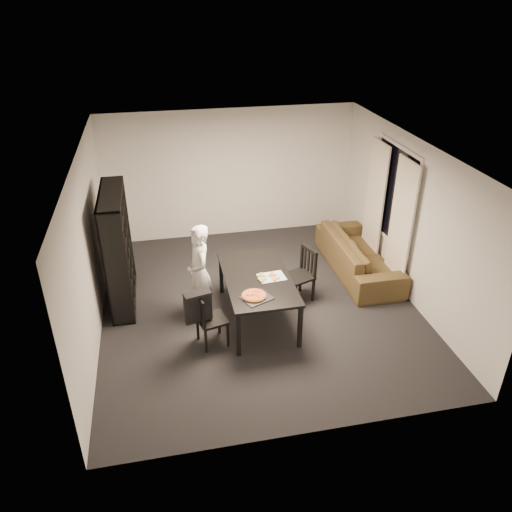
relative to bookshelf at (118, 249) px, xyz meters
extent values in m
cube|color=black|center=(2.16, -0.60, -0.95)|extent=(5.00, 5.50, 0.01)
cube|color=white|center=(2.16, -0.60, 1.65)|extent=(5.00, 5.50, 0.01)
cube|color=silver|center=(2.16, 2.15, 0.35)|extent=(5.00, 0.01, 2.60)
cube|color=silver|center=(2.16, -3.35, 0.35)|extent=(5.00, 0.01, 2.60)
cube|color=silver|center=(-0.34, -0.60, 0.35)|extent=(0.01, 5.50, 2.60)
cube|color=silver|center=(4.66, -0.60, 0.35)|extent=(0.01, 5.50, 2.60)
cube|color=black|center=(4.64, 0.00, 0.55)|extent=(0.02, 1.40, 1.60)
cube|color=white|center=(4.64, 0.00, 0.55)|extent=(0.03, 1.52, 1.72)
cube|color=beige|center=(4.56, -0.52, 0.20)|extent=(0.03, 0.70, 2.25)
cube|color=beige|center=(4.56, 0.52, 0.20)|extent=(0.03, 0.70, 2.25)
cube|color=black|center=(0.00, 0.00, 0.00)|extent=(0.35, 1.50, 1.90)
cube|color=black|center=(2.06, -0.95, -0.23)|extent=(0.99, 1.78, 0.04)
cube|color=black|center=(1.62, -1.79, -0.60)|extent=(0.06, 0.06, 0.70)
cube|color=black|center=(2.51, -1.79, -0.60)|extent=(0.06, 0.06, 0.70)
cube|color=black|center=(1.62, -0.11, -0.60)|extent=(0.06, 0.06, 0.70)
cube|color=black|center=(2.51, -0.11, -0.60)|extent=(0.06, 0.06, 0.70)
cube|color=black|center=(1.29, -1.44, -0.54)|extent=(0.48, 0.48, 0.04)
cube|color=black|center=(1.12, -1.48, -0.31)|extent=(0.13, 0.39, 0.42)
cube|color=black|center=(1.12, -1.48, -0.12)|extent=(0.12, 0.37, 0.05)
cube|color=black|center=(1.50, -1.56, -0.76)|extent=(0.04, 0.04, 0.39)
cube|color=black|center=(1.42, -1.23, -0.76)|extent=(0.04, 0.04, 0.39)
cube|color=black|center=(1.17, -1.64, -0.76)|extent=(0.04, 0.04, 0.39)
cube|color=black|center=(1.09, -1.31, -0.76)|extent=(0.04, 0.04, 0.39)
cube|color=black|center=(2.83, -0.57, -0.52)|extent=(0.54, 0.54, 0.04)
cube|color=black|center=(3.01, -0.51, -0.27)|extent=(0.18, 0.41, 0.45)
cube|color=black|center=(3.01, -0.51, -0.07)|extent=(0.17, 0.39, 0.05)
cube|color=black|center=(2.60, -0.47, -0.74)|extent=(0.04, 0.04, 0.41)
cube|color=black|center=(2.72, -0.81, -0.74)|extent=(0.04, 0.04, 0.41)
cube|color=black|center=(2.94, -0.34, -0.74)|extent=(0.04, 0.04, 0.41)
cube|color=black|center=(3.06, -0.68, -0.74)|extent=(0.04, 0.04, 0.41)
cube|color=black|center=(1.10, -1.48, -0.29)|extent=(0.40, 0.17, 0.42)
cube|color=black|center=(1.10, -1.48, -0.05)|extent=(0.41, 0.25, 0.05)
imported|color=white|center=(1.21, -0.69, -0.18)|extent=(0.45, 0.61, 1.55)
cube|color=black|center=(1.93, -1.52, -0.20)|extent=(0.49, 0.45, 0.01)
cylinder|color=#98582C|center=(1.90, -1.48, -0.18)|extent=(0.35, 0.35, 0.02)
cylinder|color=#CA7634|center=(1.90, -1.48, -0.17)|extent=(0.31, 0.31, 0.01)
cube|color=white|center=(2.27, -1.01, -0.20)|extent=(0.43, 0.34, 0.01)
imported|color=#403519|center=(4.16, 0.10, -0.62)|extent=(0.89, 2.29, 0.67)
camera|label=1|loc=(0.72, -7.29, 3.70)|focal=35.00mm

